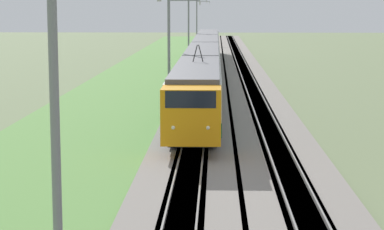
# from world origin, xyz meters

# --- Properties ---
(ballast_main) EXTENTS (240.00, 4.40, 0.30)m
(ballast_main) POSITION_xyz_m (50.00, 0.00, 0.15)
(ballast_main) COLOR gray
(ballast_main) RESTS_ON ground
(ballast_adjacent) EXTENTS (240.00, 4.40, 0.30)m
(ballast_adjacent) POSITION_xyz_m (50.00, -4.20, 0.15)
(ballast_adjacent) COLOR gray
(ballast_adjacent) RESTS_ON ground
(track_main) EXTENTS (240.00, 1.57, 0.45)m
(track_main) POSITION_xyz_m (50.00, 0.00, 0.16)
(track_main) COLOR #4C4238
(track_main) RESTS_ON ground
(track_adjacent) EXTENTS (240.00, 1.57, 0.45)m
(track_adjacent) POSITION_xyz_m (50.00, -4.20, 0.16)
(track_adjacent) COLOR #4C4238
(track_adjacent) RESTS_ON ground
(grass_verge) EXTENTS (240.00, 11.03, 0.12)m
(grass_verge) POSITION_xyz_m (50.00, 5.83, 0.06)
(grass_verge) COLOR #5B8E42
(grass_verge) RESTS_ON ground
(passenger_train) EXTENTS (79.84, 2.88, 4.92)m
(passenger_train) POSITION_xyz_m (64.49, 0.00, 2.29)
(passenger_train) COLOR orange
(passenger_train) RESTS_ON ground
(catenary_mast_near) EXTENTS (0.22, 2.56, 8.64)m
(catenary_mast_near) POSITION_xyz_m (7.90, 2.47, 4.46)
(catenary_mast_near) COLOR slate
(catenary_mast_near) RESTS_ON ground
(catenary_mast_mid) EXTENTS (0.22, 2.56, 8.62)m
(catenary_mast_mid) POSITION_xyz_m (49.06, 2.47, 4.45)
(catenary_mast_mid) COLOR slate
(catenary_mast_mid) RESTS_ON ground
(catenary_mast_far) EXTENTS (0.22, 2.56, 9.00)m
(catenary_mast_far) POSITION_xyz_m (90.23, 2.47, 4.65)
(catenary_mast_far) COLOR slate
(catenary_mast_far) RESTS_ON ground
(catenary_mast_distant) EXTENTS (0.22, 2.56, 9.01)m
(catenary_mast_distant) POSITION_xyz_m (131.39, 2.47, 4.65)
(catenary_mast_distant) COLOR slate
(catenary_mast_distant) RESTS_ON ground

